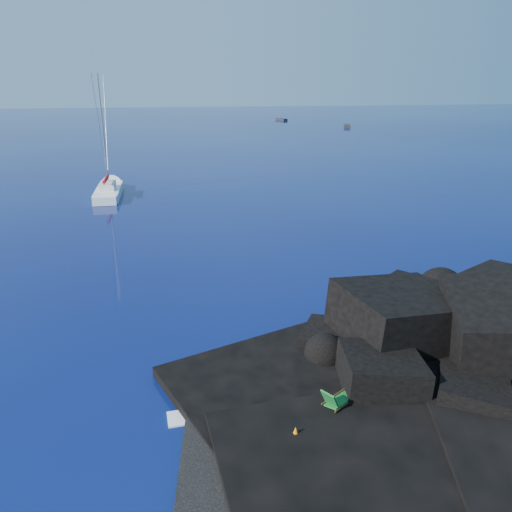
{
  "coord_description": "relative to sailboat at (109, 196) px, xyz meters",
  "views": [
    {
      "loc": [
        0.65,
        -12.74,
        11.89
      ],
      "look_at": [
        4.83,
        14.27,
        2.0
      ],
      "focal_mm": 35.0,
      "sensor_mm": 36.0,
      "label": 1
    }
  ],
  "objects": [
    {
      "name": "towel",
      "position": [
        11.01,
        -41.27,
        0.37
      ],
      "size": [
        1.84,
        0.98,
        0.05
      ],
      "primitive_type": "cube",
      "rotation": [
        0.0,
        0.0,
        0.08
      ],
      "color": "white",
      "rests_on": "beach"
    },
    {
      "name": "surf_foam",
      "position": [
        11.78,
        -35.61,
        0.0
      ],
      "size": [
        10.0,
        8.0,
        0.06
      ],
      "primitive_type": null,
      "color": "white",
      "rests_on": "ground"
    },
    {
      "name": "sailboat",
      "position": [
        0.0,
        0.0,
        0.0
      ],
      "size": [
        2.73,
        11.75,
        12.26
      ],
      "primitive_type": null,
      "rotation": [
        0.0,
        0.0,
        0.02
      ],
      "color": "white",
      "rests_on": "ground"
    },
    {
      "name": "distant_boat_a",
      "position": [
        36.94,
        90.08,
        0.0
      ],
      "size": [
        2.83,
        4.35,
        0.56
      ],
      "primitive_type": "cube",
      "rotation": [
        0.0,
        0.0,
        0.4
      ],
      "color": "#232227",
      "rests_on": "ground"
    },
    {
      "name": "distant_boat_b",
      "position": [
        48.86,
        67.88,
        0.0
      ],
      "size": [
        2.73,
        4.89,
        0.62
      ],
      "primitive_type": "cube",
      "rotation": [
        0.0,
        0.0,
        -0.29
      ],
      "color": "black",
      "rests_on": "ground"
    },
    {
      "name": "marker_cone",
      "position": [
        10.83,
        -40.04,
        0.62
      ],
      "size": [
        0.4,
        0.4,
        0.54
      ],
      "primitive_type": "cone",
      "rotation": [
        0.0,
        0.0,
        -0.15
      ],
      "color": "orange",
      "rests_on": "beach"
    },
    {
      "name": "headland",
      "position": [
        19.78,
        -37.61,
        0.0
      ],
      "size": [
        24.0,
        24.0,
        3.6
      ],
      "primitive_type": null,
      "color": "black",
      "rests_on": "ground"
    },
    {
      "name": "beach",
      "position": [
        11.28,
        -40.11,
        0.0
      ],
      "size": [
        9.08,
        6.86,
        0.7
      ],
      "primitive_type": "cube",
      "rotation": [
        0.0,
        0.0,
        -0.1
      ],
      "color": "black",
      "rests_on": "ground"
    },
    {
      "name": "deck_chair",
      "position": [
        12.92,
        -38.56,
        0.92
      ],
      "size": [
        1.78,
        1.55,
        1.14
      ],
      "primitive_type": null,
      "rotation": [
        0.0,
        0.0,
        0.61
      ],
      "color": "#166325",
      "rests_on": "beach"
    },
    {
      "name": "sunbather",
      "position": [
        11.01,
        -41.27,
        0.51
      ],
      "size": [
        1.71,
        0.55,
        0.23
      ],
      "primitive_type": null,
      "rotation": [
        0.0,
        0.0,
        0.08
      ],
      "color": "tan",
      "rests_on": "towel"
    },
    {
      "name": "ground",
      "position": [
        6.78,
        -40.61,
        0.0
      ],
      "size": [
        400.0,
        400.0,
        0.0
      ],
      "primitive_type": "plane",
      "color": "#04053B",
      "rests_on": "ground"
    }
  ]
}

